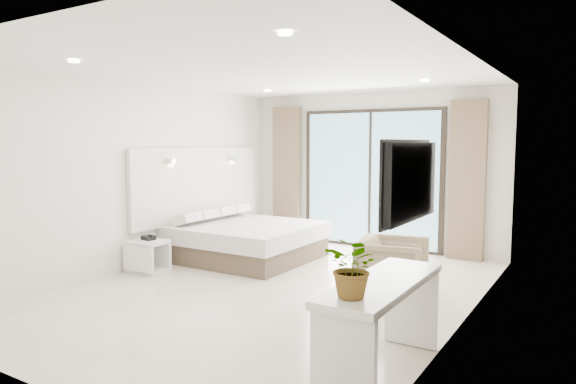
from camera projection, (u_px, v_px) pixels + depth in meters
name	position (u px, v px, depth m)	size (l,w,h in m)	color
ground	(274.00, 289.00, 6.44)	(6.20, 6.20, 0.00)	beige
room_shell	(295.00, 161.00, 7.11)	(4.62, 6.22, 2.72)	silver
bed	(246.00, 240.00, 8.10)	(2.01, 1.91, 0.70)	brown
nightstand	(148.00, 256.00, 7.26)	(0.53, 0.44, 0.45)	white
phone	(148.00, 238.00, 7.29)	(0.18, 0.14, 0.06)	black
console_desk	(382.00, 306.00, 4.01)	(0.49, 1.57, 0.77)	white
plant	(354.00, 274.00, 3.51)	(0.39, 0.43, 0.34)	#33662D
armchair	(393.00, 265.00, 6.09)	(0.76, 0.71, 0.78)	#998A64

